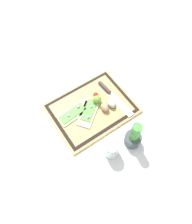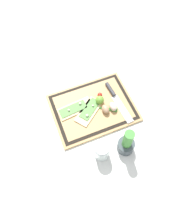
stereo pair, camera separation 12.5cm
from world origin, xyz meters
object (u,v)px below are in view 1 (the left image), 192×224
pizza_slice_near (74,112)px  herb_pot (134,137)px  cherry_tomato_red (96,95)px  lime (97,100)px  sauce_jar (111,149)px  egg_pink (111,104)px  egg_brown (105,107)px  pizza_slice_far (89,112)px  knife (110,93)px

pizza_slice_near → herb_pot: bearing=117.8°
cherry_tomato_red → lime: bearing=66.2°
cherry_tomato_red → sauce_jar: (0.13, 0.33, 0.02)m
cherry_tomato_red → sauce_jar: size_ratio=0.26×
egg_pink → sauce_jar: bearing=53.9°
egg_brown → lime: size_ratio=1.18×
pizza_slice_near → lime: lime is taller
pizza_slice_far → sauce_jar: 0.27m
egg_brown → sauce_jar: sauce_jar is taller
pizza_slice_near → cherry_tomato_red: 0.17m
knife → herb_pot: bearing=76.1°
egg_brown → lime: bearing=-83.1°
lime → cherry_tomato_red: lime is taller
pizza_slice_near → cherry_tomato_red: cherry_tomato_red is taller
pizza_slice_near → herb_pot: (-0.17, 0.32, 0.05)m
pizza_slice_far → herb_pot: bearing=109.9°
egg_pink → knife: bearing=-120.1°
herb_pot → sauce_jar: bearing=-7.0°
egg_brown → herb_pot: (-0.01, 0.24, 0.03)m
knife → sauce_jar: 0.37m
egg_brown → sauce_jar: (0.12, 0.23, 0.01)m
knife → cherry_tomato_red: bearing=-21.8°
pizza_slice_near → lime: 0.15m
pizza_slice_near → pizza_slice_far: size_ratio=1.05×
egg_pink → egg_brown: bearing=-1.0°
egg_pink → herb_pot: size_ratio=0.30×
knife → egg_pink: bearing=59.9°
pizza_slice_far → cherry_tomato_red: bearing=-144.2°
herb_pot → sauce_jar: size_ratio=1.81×
pizza_slice_near → egg_pink: (-0.21, 0.08, 0.01)m
egg_brown → lime: 0.07m
knife → herb_pot: (0.08, 0.32, 0.04)m
lime → herb_pot: bearing=93.5°
pizza_slice_far → lime: 0.09m
knife → egg_pink: size_ratio=5.02×
knife → herb_pot: 0.33m
egg_pink → lime: (0.06, -0.07, 0.01)m
pizza_slice_far → sauce_jar: (0.03, 0.26, 0.03)m
pizza_slice_near → knife: size_ratio=0.72×
pizza_slice_near → lime: bearing=175.1°
egg_brown → cherry_tomato_red: 0.11m
knife → egg_brown: 0.12m
knife → egg_pink: egg_pink is taller
pizza_slice_near → lime: size_ratio=4.24×
pizza_slice_near → sauce_jar: 0.31m
egg_brown → pizza_slice_far: bearing=-20.6°
pizza_slice_near → cherry_tomato_red: bearing=-171.6°
sauce_jar → lime: bearing=-110.7°
egg_pink → pizza_slice_far: bearing=-14.1°
lime → herb_pot: 0.31m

